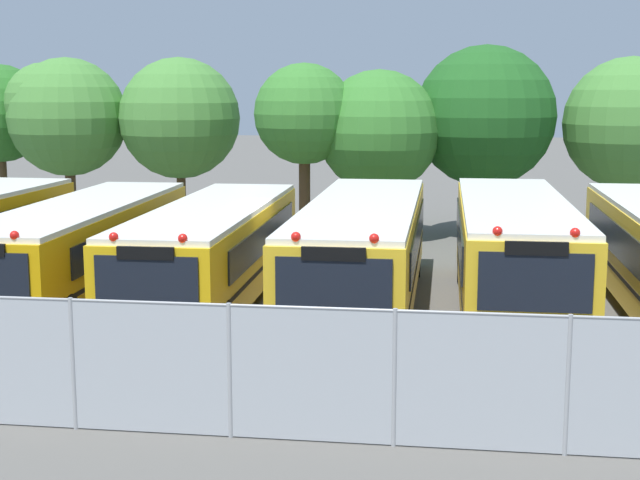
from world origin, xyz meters
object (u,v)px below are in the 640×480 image
at_px(school_bus_3, 363,250).
at_px(tree_6, 632,125).
at_px(school_bus_2, 213,250).
at_px(school_bus_1, 83,246).
at_px(tree_2, 178,117).
at_px(tree_1, 63,114).
at_px(tree_4, 376,133).
at_px(tree_3, 305,117).
at_px(tree_5, 489,116).
at_px(school_bus_4, 513,252).
at_px(tree_0, 1,115).

xyz_separation_m(school_bus_3, tree_6, (8.17, 11.67, 2.52)).
distance_m(school_bus_2, school_bus_3, 3.60).
xyz_separation_m(school_bus_1, tree_2, (-0.80, 10.93, 2.83)).
relative_size(tree_1, tree_4, 1.08).
xyz_separation_m(tree_2, tree_6, (15.95, 0.61, -0.23)).
distance_m(tree_3, tree_5, 6.42).
relative_size(school_bus_1, school_bus_2, 1.03).
bearing_deg(tree_5, tree_1, -177.77).
relative_size(school_bus_2, tree_4, 1.82).
bearing_deg(school_bus_2, school_bus_3, -179.83).
bearing_deg(tree_2, school_bus_3, -54.87).
bearing_deg(tree_5, school_bus_4, -89.11).
bearing_deg(tree_4, school_bus_4, -68.91).
distance_m(school_bus_4, tree_2, 16.06).
bearing_deg(school_bus_4, tree_5, -89.36).
bearing_deg(tree_6, school_bus_4, -111.80).
relative_size(school_bus_3, tree_1, 1.82).
height_order(tree_0, tree_1, tree_1).
distance_m(school_bus_4, tree_0, 21.61).
xyz_separation_m(school_bus_2, tree_3, (0.72, 9.71, 2.90)).
bearing_deg(tree_1, tree_5, 2.23).
xyz_separation_m(school_bus_3, tree_3, (-2.88, 9.63, 2.83)).
bearing_deg(tree_2, tree_4, -5.62).
relative_size(tree_0, tree_2, 0.97).
relative_size(school_bus_4, tree_0, 1.73).
bearing_deg(school_bus_4, tree_1, -35.15).
height_order(school_bus_1, tree_5, tree_5).
bearing_deg(school_bus_1, school_bus_2, 175.04).
xyz_separation_m(school_bus_4, tree_4, (-4.01, 10.41, 2.20)).
height_order(school_bus_1, tree_2, tree_2).
bearing_deg(tree_1, tree_0, 168.23).
bearing_deg(tree_4, tree_2, 174.38).
distance_m(tree_3, tree_4, 2.52).
height_order(tree_3, tree_6, tree_6).
distance_m(school_bus_2, tree_2, 12.22).
bearing_deg(school_bus_4, tree_4, -69.16).
bearing_deg(school_bus_1, tree_2, -87.33).
xyz_separation_m(tree_0, tree_5, (18.00, 0.04, 0.02)).
distance_m(school_bus_3, tree_0, 18.75).
bearing_deg(school_bus_1, school_bus_4, 177.43).
distance_m(school_bus_1, tree_2, 11.32).
xyz_separation_m(school_bus_3, tree_0, (-14.69, 11.31, 2.80)).
distance_m(school_bus_4, tree_3, 11.92).
xyz_separation_m(school_bus_2, school_bus_3, (3.60, 0.07, 0.07)).
bearing_deg(tree_6, tree_5, -176.29).
bearing_deg(tree_2, tree_1, -175.83).
relative_size(school_bus_1, school_bus_3, 0.95).
bearing_deg(school_bus_3, school_bus_4, 178.86).
relative_size(school_bus_1, school_bus_4, 1.04).
xyz_separation_m(school_bus_2, tree_5, (6.91, 11.42, 2.89)).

